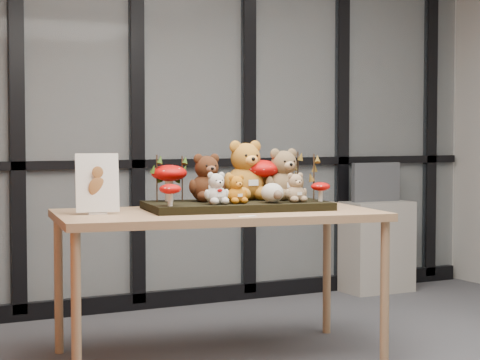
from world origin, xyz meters
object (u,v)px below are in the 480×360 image
diorama_tray (237,206)px  cabinet (377,247)px  monitor (376,182)px  sign_holder (97,185)px  plush_cream_hedgehog (272,192)px  bear_brown_medium (206,175)px  bear_small_yellow (236,188)px  mushroom_back_right (261,178)px  mushroom_front_left (170,194)px  display_table (218,223)px  bear_pooh_yellow (245,167)px  mushroom_front_right (320,191)px  bear_white_bow (216,187)px  bear_beige_small (295,186)px  bear_tan_back (284,171)px  mushroom_back_left (169,181)px

diorama_tray → cabinet: bearing=42.7°
monitor → sign_holder: bearing=-156.3°
plush_cream_hedgehog → cabinet: bearing=48.2°
diorama_tray → bear_brown_medium: (-0.13, 0.12, 0.17)m
bear_brown_medium → sign_holder: 0.66m
bear_small_yellow → mushroom_back_right: (0.27, 0.20, 0.04)m
bear_brown_medium → monitor: bearing=38.8°
mushroom_front_left → display_table: bearing=11.3°
bear_brown_medium → sign_holder: bearing=-167.5°
bear_pooh_yellow → plush_cream_hedgehog: size_ratio=3.09×
mushroom_front_right → monitor: 2.07m
bear_white_bow → bear_beige_small: size_ratio=1.06×
mushroom_front_right → mushroom_back_right: bearing=128.6°
mushroom_front_right → diorama_tray: bearing=156.1°
bear_tan_back → mushroom_front_left: bearing=-161.1°
mushroom_front_right → sign_holder: sign_holder is taller
diorama_tray → plush_cream_hedgehog: plush_cream_hedgehog is taller
bear_small_yellow → mushroom_front_right: size_ratio=1.45×
diorama_tray → mushroom_front_left: bearing=-157.5°
bear_small_yellow → monitor: size_ratio=0.40×
bear_beige_small → cabinet: bearing=50.7°
mushroom_back_right → bear_pooh_yellow: bearing=171.4°
bear_small_yellow → sign_holder: sign_holder is taller
mushroom_back_right → monitor: 2.06m
bear_beige_small → mushroom_front_right: bearing=1.7°
bear_small_yellow → sign_holder: (-0.74, 0.20, 0.02)m
bear_small_yellow → mushroom_front_left: 0.40m
mushroom_front_right → cabinet: 2.13m
monitor → mushroom_front_left: bearing=-149.7°
sign_holder → bear_white_bow: bearing=-4.9°
bear_tan_back → bear_white_bow: (-0.50, -0.13, -0.07)m
bear_pooh_yellow → plush_cream_hedgehog: (0.03, -0.28, -0.13)m
bear_pooh_yellow → cabinet: 2.24m
bear_white_bow → bear_beige_small: bearing=1.2°
plush_cream_hedgehog → mushroom_back_right: size_ratio=0.48×
mushroom_front_left → monitor: 2.73m
mushroom_front_left → monitor: monitor is taller
display_table → bear_small_yellow: (0.08, -0.07, 0.20)m
bear_beige_small → mushroom_front_left: (-0.74, 0.07, -0.03)m
plush_cream_hedgehog → bear_white_bow: bearing=178.6°
bear_brown_medium → plush_cream_hedgehog: bearing=-37.3°
mushroom_back_right → bear_small_yellow: bearing=-142.8°
bear_small_yellow → cabinet: bear_small_yellow is taller
bear_tan_back → bear_white_bow: size_ratio=1.70×
plush_cream_hedgehog → mushroom_back_right: (0.07, 0.26, 0.07)m
plush_cream_hedgehog → mushroom_front_right: bearing=4.2°
mushroom_back_left → mushroom_front_left: (-0.13, -0.32, -0.05)m
bear_white_bow → mushroom_front_left: bearing=-170.8°
bear_white_bow → monitor: 2.50m
bear_small_yellow → bear_white_bow: size_ratio=0.91×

